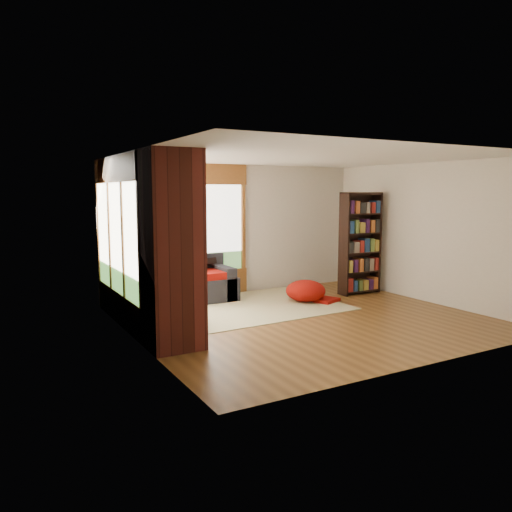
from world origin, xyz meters
name	(u,v)px	position (x,y,z in m)	size (l,w,h in m)	color
floor	(306,319)	(0.00, 0.00, 0.00)	(5.50, 5.50, 0.00)	brown
ceiling	(308,157)	(0.00, 0.00, 2.60)	(5.50, 5.50, 0.00)	white
wall_back	(236,229)	(0.00, 2.50, 1.30)	(5.50, 0.04, 2.60)	silver
wall_front	(432,257)	(0.00, -2.50, 1.30)	(5.50, 0.04, 2.60)	silver
wall_left	(137,249)	(-2.75, 0.00, 1.30)	(0.04, 5.00, 2.60)	silver
wall_right	(428,233)	(2.75, 0.00, 1.30)	(0.04, 5.00, 2.60)	silver
windows_back	(181,229)	(-1.20, 2.47, 1.35)	(2.82, 0.10, 1.90)	brown
windows_left	(117,238)	(-2.72, 1.20, 1.35)	(0.10, 2.62, 1.90)	brown
roller_blind	(106,210)	(-2.69, 2.03, 1.75)	(0.03, 0.72, 0.90)	#667A4E
brick_chimney	(172,250)	(-2.40, -0.35, 1.30)	(0.70, 0.70, 2.60)	#471914
sectional_sofa	(157,294)	(-1.95, 1.70, 0.30)	(2.20, 2.20, 0.80)	black
area_rug	(251,306)	(-0.36, 1.22, 0.01)	(3.13, 2.39, 0.01)	beige
bookshelf	(360,243)	(2.14, 1.18, 1.03)	(0.88, 0.29, 2.05)	black
pouf	(306,290)	(0.75, 1.09, 0.21)	(0.75, 0.75, 0.40)	#9D0E06
dog_tan	(156,265)	(-1.96, 1.71, 0.81)	(1.07, 1.11, 0.54)	brown
dog_brindle	(169,273)	(-1.87, 1.27, 0.73)	(0.56, 0.76, 0.38)	black
throw_pillows	(156,268)	(-1.92, 1.85, 0.75)	(1.98, 1.68, 0.45)	black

